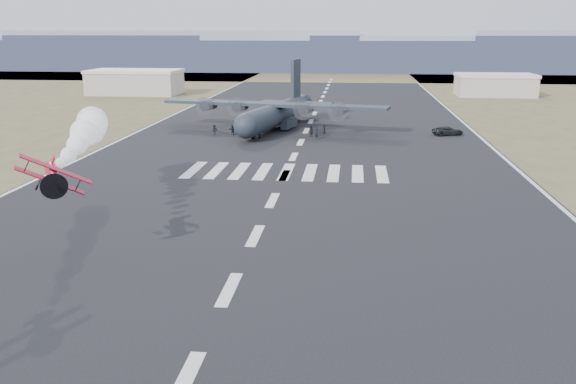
% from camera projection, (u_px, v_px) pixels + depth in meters
% --- Properties ---
extents(ground, '(500.00, 500.00, 0.00)m').
position_uv_depth(ground, '(185.00, 381.00, 33.00)').
color(ground, black).
rests_on(ground, ground).
extents(scrub_far, '(500.00, 80.00, 0.00)m').
position_uv_depth(scrub_far, '(334.00, 74.00, 254.71)').
color(scrub_far, brown).
rests_on(scrub_far, ground).
extents(runway_markings, '(60.00, 260.00, 0.01)m').
position_uv_depth(runway_markings, '(294.00, 157.00, 90.84)').
color(runway_markings, silver).
rests_on(runway_markings, ground).
extents(ridge_seg_b, '(150.00, 50.00, 15.00)m').
position_uv_depth(ridge_seg_b, '(53.00, 51.00, 294.62)').
color(ridge_seg_b, gray).
rests_on(ridge_seg_b, ground).
extents(ridge_seg_c, '(150.00, 50.00, 17.00)m').
position_uv_depth(ridge_seg_c, '(191.00, 50.00, 287.95)').
color(ridge_seg_c, gray).
rests_on(ridge_seg_c, ground).
extents(ridge_seg_d, '(150.00, 50.00, 13.00)m').
position_uv_depth(ridge_seg_d, '(336.00, 55.00, 282.03)').
color(ridge_seg_d, gray).
rests_on(ridge_seg_d, ground).
extents(ridge_seg_e, '(150.00, 50.00, 15.00)m').
position_uv_depth(ridge_seg_e, '(488.00, 53.00, 275.36)').
color(ridge_seg_e, gray).
rests_on(ridge_seg_e, ground).
extents(hangar_left, '(24.50, 14.50, 6.70)m').
position_uv_depth(hangar_left, '(135.00, 82.00, 177.07)').
color(hangar_left, '#A19B8F').
rests_on(hangar_left, ground).
extents(hangar_right, '(20.50, 12.50, 5.90)m').
position_uv_depth(hangar_right, '(495.00, 85.00, 172.31)').
color(hangar_right, '#A19B8F').
rests_on(hangar_right, ground).
extents(aerobatic_biplane, '(4.97, 5.17, 3.77)m').
position_uv_depth(aerobatic_biplane, '(51.00, 175.00, 47.98)').
color(aerobatic_biplane, '#B10B1D').
extents(smoke_trail, '(8.35, 24.81, 3.49)m').
position_uv_depth(smoke_trail, '(88.00, 130.00, 68.18)').
color(smoke_trail, white).
extents(transport_aircraft, '(40.99, 33.55, 11.89)m').
position_uv_depth(transport_aircraft, '(277.00, 112.00, 115.68)').
color(transport_aircraft, '#212831').
rests_on(transport_aircraft, ground).
extents(support_vehicle, '(5.69, 3.90, 1.44)m').
position_uv_depth(support_vehicle, '(448.00, 131.00, 109.21)').
color(support_vehicle, black).
rests_on(support_vehicle, ground).
extents(crew_a, '(0.68, 0.60, 1.58)m').
position_uv_depth(crew_a, '(241.00, 127.00, 112.61)').
color(crew_a, black).
rests_on(crew_a, ground).
extents(crew_b, '(1.00, 0.99, 1.79)m').
position_uv_depth(crew_b, '(311.00, 131.00, 107.62)').
color(crew_b, black).
rests_on(crew_b, ground).
extents(crew_c, '(1.27, 1.20, 1.86)m').
position_uv_depth(crew_c, '(214.00, 130.00, 109.11)').
color(crew_c, black).
rests_on(crew_c, ground).
extents(crew_d, '(0.56, 1.06, 1.78)m').
position_uv_depth(crew_d, '(260.00, 133.00, 106.16)').
color(crew_d, black).
rests_on(crew_d, ground).
extents(crew_e, '(0.53, 0.80, 1.56)m').
position_uv_depth(crew_e, '(324.00, 129.00, 110.95)').
color(crew_e, black).
rests_on(crew_e, ground).
extents(crew_f, '(1.66, 0.83, 1.71)m').
position_uv_depth(crew_f, '(233.00, 130.00, 109.15)').
color(crew_f, black).
rests_on(crew_f, ground).
extents(crew_g, '(0.84, 0.85, 1.80)m').
position_uv_depth(crew_g, '(317.00, 134.00, 105.14)').
color(crew_g, black).
rests_on(crew_g, ground).
extents(crew_h, '(0.96, 0.64, 1.89)m').
position_uv_depth(crew_h, '(251.00, 128.00, 110.60)').
color(crew_h, black).
rests_on(crew_h, ground).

